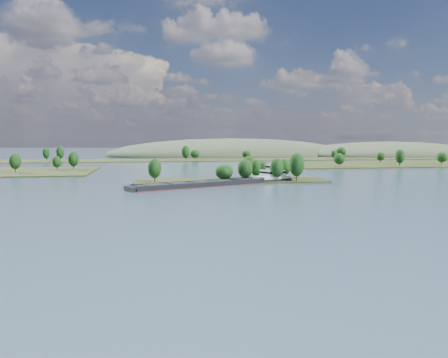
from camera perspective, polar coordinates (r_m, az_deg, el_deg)
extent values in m
plane|color=#324457|center=(172.54, 4.62, -2.23)|extent=(1800.00, 1800.00, 0.00)
cube|color=#2A3417|center=(230.78, 0.96, -0.28)|extent=(100.00, 30.00, 1.20)
cylinder|color=black|center=(225.94, 6.90, 0.21)|extent=(0.50, 0.50, 3.87)
ellipsoid|color=black|center=(225.55, 6.91, 1.45)|extent=(7.12, 7.12, 9.94)
cylinder|color=black|center=(242.94, 3.25, 0.62)|extent=(0.50, 0.50, 4.01)
ellipsoid|color=black|center=(242.57, 3.26, 1.82)|extent=(8.61, 8.61, 10.32)
cylinder|color=black|center=(223.21, 2.76, 0.16)|extent=(0.50, 0.50, 3.72)
ellipsoid|color=black|center=(222.83, 2.77, 1.37)|extent=(7.76, 7.76, 9.58)
cylinder|color=black|center=(235.53, 4.20, 0.40)|extent=(0.50, 0.50, 3.49)
ellipsoid|color=black|center=(235.19, 4.21, 1.47)|extent=(5.72, 5.72, 8.98)
cylinder|color=black|center=(219.02, 0.02, -0.04)|extent=(0.50, 0.50, 2.94)
ellipsoid|color=black|center=(218.70, 0.02, 0.93)|extent=(9.12, 9.12, 7.55)
cylinder|color=black|center=(223.06, -9.03, 0.11)|extent=(0.50, 0.50, 3.88)
ellipsoid|color=black|center=(222.66, -9.05, 1.38)|extent=(6.74, 6.74, 9.98)
cylinder|color=black|center=(237.83, 5.10, 0.39)|extent=(0.50, 0.50, 3.13)
ellipsoid|color=black|center=(237.51, 5.11, 1.35)|extent=(5.96, 5.96, 8.05)
cylinder|color=black|center=(247.00, 9.72, 0.64)|extent=(0.50, 0.50, 4.09)
ellipsoid|color=black|center=(246.62, 9.74, 1.84)|extent=(6.32, 6.32, 10.53)
cylinder|color=black|center=(228.93, 9.45, 0.35)|extent=(0.50, 0.50, 4.78)
ellipsoid|color=black|center=(228.48, 9.48, 1.87)|extent=(7.76, 7.76, 12.28)
cylinder|color=black|center=(242.69, 7.81, 0.51)|extent=(0.50, 0.50, 3.53)
ellipsoid|color=black|center=(242.36, 7.83, 1.57)|extent=(7.67, 7.67, 9.08)
cylinder|color=black|center=(322.44, -19.04, 1.56)|extent=(0.50, 0.50, 4.08)
ellipsoid|color=black|center=(322.16, -19.07, 2.48)|extent=(7.11, 7.11, 10.49)
cylinder|color=black|center=(320.92, -20.97, 1.39)|extent=(0.50, 0.50, 3.18)
ellipsoid|color=black|center=(320.68, -21.00, 2.11)|extent=(6.10, 6.10, 8.17)
cylinder|color=black|center=(310.31, -25.58, 1.17)|extent=(0.50, 0.50, 3.96)
ellipsoid|color=black|center=(310.03, -25.62, 2.10)|extent=(7.10, 7.10, 10.19)
cylinder|color=black|center=(347.30, 14.79, 1.86)|extent=(0.50, 0.50, 3.31)
ellipsoid|color=black|center=(347.08, 14.81, 2.56)|extent=(8.29, 8.29, 8.51)
cylinder|color=black|center=(404.37, 26.56, 1.95)|extent=(0.50, 0.50, 3.36)
ellipsoid|color=black|center=(404.18, 26.58, 2.56)|extent=(8.42, 8.42, 8.65)
cylinder|color=black|center=(365.78, 21.96, 1.90)|extent=(0.50, 0.50, 4.37)
ellipsoid|color=black|center=(365.52, 21.99, 2.77)|extent=(7.10, 7.10, 11.23)
cylinder|color=black|center=(384.32, 21.99, 2.00)|extent=(0.50, 0.50, 3.68)
ellipsoid|color=black|center=(384.10, 22.02, 2.70)|extent=(6.31, 6.31, 9.46)
cylinder|color=black|center=(415.70, 19.75, 2.26)|extent=(0.50, 0.50, 3.00)
ellipsoid|color=black|center=(415.53, 19.77, 2.79)|extent=(7.26, 7.26, 7.72)
cube|color=#2A3417|center=(448.31, -4.20, 2.48)|extent=(900.00, 60.00, 1.20)
cylinder|color=black|center=(454.97, -22.19, 2.48)|extent=(0.50, 0.50, 4.22)
ellipsoid|color=black|center=(454.76, -22.21, 3.15)|extent=(6.30, 6.30, 10.86)
cylinder|color=black|center=(467.02, 14.16, 2.71)|extent=(0.50, 0.50, 3.10)
ellipsoid|color=black|center=(466.86, 14.17, 3.19)|extent=(6.09, 6.09, 7.96)
cylinder|color=black|center=(453.04, -3.83, 2.79)|extent=(0.50, 0.50, 3.22)
ellipsoid|color=black|center=(452.87, -3.83, 3.31)|extent=(9.36, 9.36, 8.28)
cylinder|color=black|center=(509.50, 15.03, 2.94)|extent=(0.50, 0.50, 3.87)
ellipsoid|color=black|center=(509.32, 15.04, 3.50)|extent=(10.90, 10.90, 9.96)
cylinder|color=black|center=(448.82, -20.57, 2.53)|extent=(0.50, 0.50, 4.73)
ellipsoid|color=black|center=(448.60, -20.60, 3.30)|extent=(7.51, 7.51, 12.17)
cylinder|color=black|center=(446.23, 2.93, 2.75)|extent=(0.50, 0.50, 3.16)
ellipsoid|color=black|center=(446.06, 2.93, 3.27)|extent=(8.74, 8.74, 8.13)
cylinder|color=black|center=(428.56, -5.02, 2.74)|extent=(0.50, 0.50, 4.77)
ellipsoid|color=black|center=(428.32, -5.03, 3.55)|extent=(7.87, 7.87, 12.27)
ellipsoid|color=#3E4E35|center=(598.16, 20.77, 2.87)|extent=(260.00, 140.00, 36.00)
ellipsoid|color=#3E4E35|center=(555.68, 1.00, 3.06)|extent=(320.00, 160.00, 44.00)
cube|color=black|center=(210.47, -0.92, -0.68)|extent=(83.07, 43.51, 2.36)
cube|color=maroon|center=(210.52, -0.92, -0.81)|extent=(83.35, 43.79, 0.27)
cube|color=black|center=(210.50, -3.66, -0.28)|extent=(61.29, 26.47, 0.86)
cube|color=black|center=(201.43, -2.20, -0.53)|extent=(61.29, 26.47, 0.86)
cube|color=black|center=(205.96, -2.94, -0.45)|extent=(62.94, 34.11, 0.32)
cube|color=black|center=(195.37, -8.96, -0.73)|extent=(12.32, 11.87, 0.38)
cube|color=black|center=(200.37, -5.87, -0.54)|extent=(12.32, 11.87, 0.38)
cube|color=black|center=(205.93, -2.95, -0.36)|extent=(12.32, 11.87, 0.38)
cube|color=black|center=(212.00, -0.18, -0.19)|extent=(12.32, 11.87, 0.38)
cube|color=black|center=(218.54, 2.43, -0.02)|extent=(12.32, 11.87, 0.38)
cube|color=black|center=(191.29, -12.04, -1.29)|extent=(6.74, 10.13, 2.14)
cylinder|color=black|center=(191.50, -11.75, -0.82)|extent=(0.34, 0.34, 2.36)
cube|color=silver|center=(229.45, 6.15, 0.25)|extent=(19.81, 16.19, 1.29)
cube|color=silver|center=(229.94, 6.37, 0.79)|extent=(13.22, 12.09, 3.22)
cube|color=black|center=(229.91, 6.37, 0.90)|extent=(13.50, 12.37, 0.96)
cube|color=silver|center=(230.41, 6.58, 1.50)|extent=(8.44, 8.44, 2.36)
cube|color=black|center=(230.38, 6.58, 1.60)|extent=(8.72, 8.72, 0.86)
cube|color=silver|center=(230.33, 6.58, 1.82)|extent=(9.00, 9.00, 0.21)
cylinder|color=silver|center=(231.96, 7.10, 2.15)|extent=(0.28, 0.28, 2.79)
cylinder|color=black|center=(230.15, 5.25, 1.88)|extent=(0.70, 0.70, 1.29)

